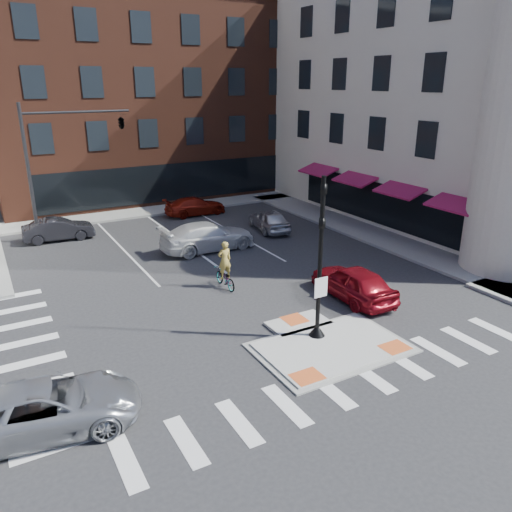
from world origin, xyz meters
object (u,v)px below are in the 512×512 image
white_pickup (208,236)px  silver_suv (46,407)px  cyclist (225,272)px  red_sedan (353,282)px  bg_car_silver (269,220)px  bg_car_red (195,206)px  bg_car_dark (58,229)px

white_pickup → silver_suv: bearing=139.3°
white_pickup → cyclist: 5.64m
red_sedan → bg_car_silver: 11.18m
cyclist → red_sedan: bearing=137.3°
silver_suv → cyclist: (8.65, 6.62, 0.05)m
bg_car_silver → bg_car_red: size_ratio=0.93×
bg_car_silver → bg_car_red: bg_car_silver is taller
bg_car_red → white_pickup: bearing=162.5°
bg_car_dark → cyclist: (5.50, -11.50, 0.08)m
red_sedan → bg_car_red: 16.92m
white_pickup → bg_car_red: size_ratio=1.24×
red_sedan → bg_car_red: (-0.33, 16.92, -0.13)m
bg_car_silver → cyclist: 9.67m
silver_suv → bg_car_silver: (15.25, 13.69, -0.01)m
bg_car_dark → bg_car_red: bg_car_dark is taller
bg_car_silver → cyclist: (-6.60, -7.07, 0.06)m
red_sedan → bg_car_dark: red_sedan is taller
bg_car_silver → bg_car_red: bearing=-57.9°
red_sedan → cyclist: (-4.35, 3.88, -0.01)m
bg_car_dark → bg_car_silver: 12.88m
white_pickup → bg_car_dark: 9.33m
silver_suv → red_sedan: size_ratio=1.14×
bg_car_silver → white_pickup: bearing=26.9°
bg_car_silver → cyclist: bearing=55.7°
red_sedan → bg_car_dark: size_ratio=1.10×
cyclist → silver_suv: bearing=36.5°
bg_car_dark → bg_car_red: (9.52, 1.54, -0.04)m
white_pickup → bg_car_silver: bearing=-72.1°
silver_suv → bg_car_silver: size_ratio=1.25×
bg_car_dark → bg_car_silver: size_ratio=1.00×
silver_suv → bg_car_dark: size_ratio=1.25×
red_sedan → silver_suv: bearing=13.2°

